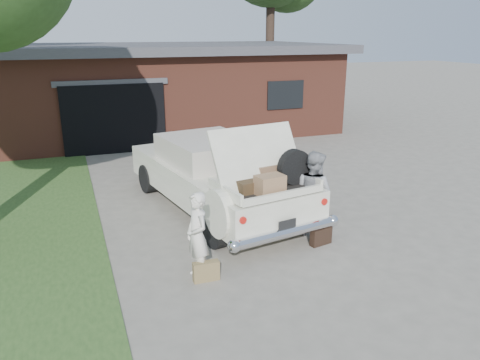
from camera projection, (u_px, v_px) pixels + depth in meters
name	position (u px, v px, depth m)	size (l,w,h in m)	color
ground	(251.00, 246.00, 8.57)	(90.00, 90.00, 0.00)	gray
house	(167.00, 86.00, 18.63)	(12.80, 7.80, 3.30)	brown
sedan	(216.00, 174.00, 10.18)	(2.97, 5.67, 2.10)	white
woman_left	(197.00, 236.00, 7.31)	(0.52, 0.34, 1.42)	silver
woman_right	(313.00, 194.00, 8.85)	(0.81, 0.63, 1.66)	gray
suitcase_left	(206.00, 271.00, 7.35)	(0.42, 0.13, 0.32)	olive
suitcase_right	(321.00, 236.00, 8.60)	(0.43, 0.14, 0.33)	black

